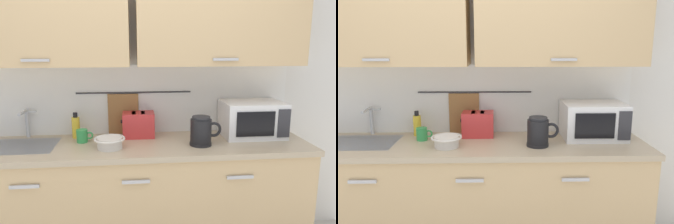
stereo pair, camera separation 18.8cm
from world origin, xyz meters
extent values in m
cube|color=tan|center=(0.00, 0.30, 0.43)|extent=(2.50, 0.60, 0.86)
cube|color=#B7B7BC|center=(-0.69, -0.01, 0.74)|extent=(0.18, 0.02, 0.02)
cube|color=#B7B7BC|center=(0.00, -0.01, 0.74)|extent=(0.18, 0.02, 0.02)
cube|color=#B7B7BC|center=(0.69, -0.01, 0.74)|extent=(0.18, 0.02, 0.02)
cube|color=tan|center=(0.00, 0.30, 0.88)|extent=(2.53, 0.63, 0.04)
cube|color=#9EA0A5|center=(-0.82, 0.32, 0.85)|extent=(0.52, 0.38, 0.09)
cube|color=silver|center=(0.00, 0.63, 1.25)|extent=(3.70, 0.06, 2.50)
cube|color=silver|center=(0.00, 0.59, 1.18)|extent=(2.50, 0.01, 0.55)
cube|color=tan|center=(-0.64, 0.43, 1.80)|extent=(1.22, 0.33, 0.70)
cube|color=#B7B7BC|center=(-0.64, 0.26, 1.50)|extent=(0.18, 0.01, 0.02)
cube|color=tan|center=(0.64, 0.43, 1.80)|extent=(1.22, 0.33, 0.70)
cube|color=#B7B7BC|center=(0.64, 0.26, 1.50)|extent=(0.18, 0.01, 0.02)
cylinder|color=#333338|center=(0.00, 0.58, 1.23)|extent=(0.90, 0.01, 0.01)
cube|color=olive|center=(-0.09, 0.58, 1.05)|extent=(0.24, 0.02, 0.34)
cylinder|color=#B2B5BA|center=(-0.82, 0.55, 1.01)|extent=(0.03, 0.03, 0.22)
cylinder|color=#B2B5BA|center=(-0.82, 0.47, 1.11)|extent=(0.02, 0.16, 0.02)
cube|color=#B2B5BA|center=(-0.78, 0.55, 1.10)|extent=(0.07, 0.02, 0.01)
cube|color=white|center=(0.91, 0.41, 1.04)|extent=(0.46, 0.34, 0.27)
cube|color=black|center=(0.87, 0.24, 1.04)|extent=(0.29, 0.01, 0.18)
cube|color=#2D2D33|center=(1.09, 0.24, 1.04)|extent=(0.09, 0.01, 0.21)
cylinder|color=black|center=(0.46, 0.21, 0.91)|extent=(0.16, 0.16, 0.02)
cylinder|color=black|center=(0.46, 0.21, 1.00)|extent=(0.15, 0.15, 0.17)
cylinder|color=#262628|center=(0.46, 0.21, 1.10)|extent=(0.13, 0.13, 0.02)
torus|color=black|center=(0.56, 0.21, 1.01)|extent=(0.11, 0.02, 0.11)
cylinder|color=yellow|center=(-0.45, 0.50, 0.98)|extent=(0.06, 0.06, 0.16)
cylinder|color=black|center=(-0.45, 0.50, 1.08)|extent=(0.03, 0.03, 0.04)
cylinder|color=green|center=(-0.38, 0.37, 0.95)|extent=(0.08, 0.08, 0.09)
torus|color=green|center=(-0.33, 0.37, 0.95)|extent=(0.06, 0.01, 0.06)
cylinder|color=silver|center=(-0.17, 0.20, 0.94)|extent=(0.17, 0.17, 0.07)
torus|color=silver|center=(-0.17, 0.20, 0.97)|extent=(0.21, 0.21, 0.01)
cube|color=red|center=(0.03, 0.47, 1.00)|extent=(0.24, 0.17, 0.19)
cube|color=black|center=(-0.01, 0.47, 1.08)|extent=(0.03, 0.12, 0.01)
cube|color=black|center=(0.06, 0.47, 1.08)|extent=(0.03, 0.12, 0.01)
cube|color=black|center=(-0.10, 0.47, 1.02)|extent=(0.02, 0.02, 0.02)
camera|label=1|loc=(0.00, -1.93, 1.60)|focal=34.21mm
camera|label=2|loc=(0.19, -1.95, 1.60)|focal=34.21mm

